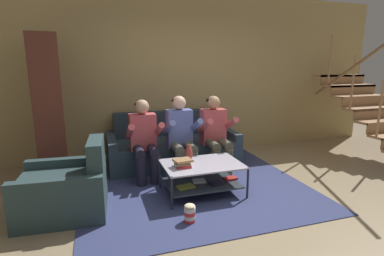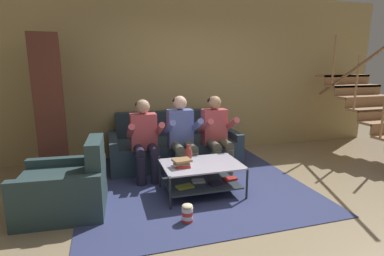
{
  "view_description": "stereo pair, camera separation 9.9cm",
  "coord_description": "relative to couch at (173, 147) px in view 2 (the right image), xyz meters",
  "views": [
    {
      "loc": [
        -1.46,
        -2.9,
        1.67
      ],
      "look_at": [
        -0.24,
        0.86,
        0.81
      ],
      "focal_mm": 28.0,
      "sensor_mm": 36.0,
      "label": 1
    },
    {
      "loc": [
        -1.37,
        -2.93,
        1.67
      ],
      "look_at": [
        -0.24,
        0.86,
        0.81
      ],
      "focal_mm": 28.0,
      "sensor_mm": 36.0,
      "label": 2
    }
  ],
  "objects": [
    {
      "name": "couch",
      "position": [
        0.0,
        0.0,
        0.0
      ],
      "size": [
        2.13,
        0.98,
        0.84
      ],
      "color": "#2E3F4D",
      "rests_on": "ground"
    },
    {
      "name": "ground",
      "position": [
        0.27,
        -1.88,
        -0.27
      ],
      "size": [
        16.8,
        16.8,
        0.0
      ],
      "primitive_type": "plane",
      "color": "#978463"
    },
    {
      "name": "staircase_run",
      "position": [
        3.45,
        -0.92,
        0.56
      ],
      "size": [
        1.06,
        2.3,
        2.37
      ],
      "color": "tan",
      "rests_on": "ground"
    },
    {
      "name": "person_seated_middle",
      "position": [
        0.0,
        -0.57,
        0.37
      ],
      "size": [
        0.5,
        0.58,
        1.19
      ],
      "color": "#525648",
      "rests_on": "ground"
    },
    {
      "name": "vase",
      "position": [
        -0.08,
        -1.2,
        0.24
      ],
      "size": [
        0.1,
        0.1,
        0.22
      ],
      "color": "#943532",
      "rests_on": "coffee_table"
    },
    {
      "name": "book_stack",
      "position": [
        -0.21,
        -1.39,
        0.19
      ],
      "size": [
        0.24,
        0.2,
        0.1
      ],
      "color": "red",
      "rests_on": "coffee_table"
    },
    {
      "name": "coffee_table",
      "position": [
        0.06,
        -1.35,
        -0.0
      ],
      "size": [
        1.0,
        0.69,
        0.41
      ],
      "color": "#B8B7CA",
      "rests_on": "ground"
    },
    {
      "name": "popcorn_tub",
      "position": [
        -0.32,
        -2.0,
        -0.17
      ],
      "size": [
        0.12,
        0.12,
        0.21
      ],
      "color": "red",
      "rests_on": "ground"
    },
    {
      "name": "area_rug",
      "position": [
        0.03,
        -0.8,
        -0.27
      ],
      "size": [
        3.0,
        3.29,
        0.01
      ],
      "color": "navy",
      "rests_on": "ground"
    },
    {
      "name": "person_seated_left",
      "position": [
        -0.56,
        -0.57,
        0.35
      ],
      "size": [
        0.5,
        0.58,
        1.16
      ],
      "color": "#211E2F",
      "rests_on": "ground"
    },
    {
      "name": "bookshelf",
      "position": [
        -1.85,
        -0.27,
        0.48
      ],
      "size": [
        0.46,
        0.97,
        2.05
      ],
      "color": "#54291F",
      "rests_on": "ground"
    },
    {
      "name": "back_partition",
      "position": [
        0.27,
        0.58,
        1.18
      ],
      "size": [
        8.4,
        0.12,
        2.9
      ],
      "primitive_type": "cube",
      "color": "tan",
      "rests_on": "ground"
    },
    {
      "name": "armchair",
      "position": [
        -1.57,
        -1.36,
        0.0
      ],
      "size": [
        0.97,
        0.87,
        0.84
      ],
      "color": "#2C4144",
      "rests_on": "ground"
    },
    {
      "name": "person_seated_right",
      "position": [
        0.56,
        -0.57,
        0.36
      ],
      "size": [
        0.5,
        0.58,
        1.17
      ],
      "color": "#53503E",
      "rests_on": "ground"
    }
  ]
}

